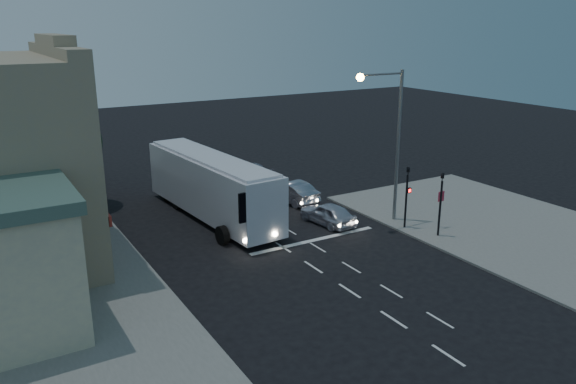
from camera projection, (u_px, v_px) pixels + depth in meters
ground at (303, 260)px, 28.73m from camera, size 120.00×120.00×0.00m
sidewalk_near at (534, 236)px, 31.78m from camera, size 12.00×24.00×0.12m
sidewalk_far at (7, 257)px, 28.94m from camera, size 12.00×50.00×0.12m
road_markings at (291, 235)px, 32.08m from camera, size 8.00×30.55×0.01m
tour_bus at (211, 185)px, 34.50m from camera, size 3.65×12.94×3.92m
car_suv at (328, 214)px, 33.71m from camera, size 2.08×4.09×1.33m
car_sedan_a at (291, 191)px, 37.89m from camera, size 2.19×4.64×1.47m
car_sedan_b at (251, 172)px, 43.06m from camera, size 2.26×4.87×1.38m
traffic_signal_main at (407, 190)px, 32.39m from camera, size 0.25×0.35×4.10m
traffic_signal_side at (441, 197)px, 31.10m from camera, size 0.18×0.15×4.10m
regulatory_sign at (440, 203)px, 32.62m from camera, size 0.45×0.12×2.20m
streetlight at (390, 130)px, 32.48m from camera, size 3.32×0.44×9.00m
street_tree at (69, 140)px, 35.78m from camera, size 4.00×4.00×6.20m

